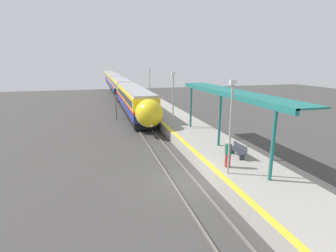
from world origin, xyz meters
name	(u,v)px	position (x,y,z in m)	size (l,w,h in m)	color
ground_plane	(184,183)	(0.00, 0.00, 0.00)	(120.00, 120.00, 0.00)	#423F3D
rail_left	(173,184)	(-0.72, 0.00, 0.07)	(0.08, 90.00, 0.15)	slate
rail_right	(195,181)	(0.72, 0.00, 0.07)	(0.08, 90.00, 0.15)	slate
train	(117,83)	(0.00, 50.33, 2.26)	(2.87, 81.72, 3.95)	black
platform_right	(240,170)	(3.86, 0.00, 0.47)	(4.61, 64.00, 0.94)	#9E998E
platform_bench	(238,150)	(4.30, 1.14, 1.41)	(0.44, 1.72, 0.89)	#2D333D
person_waiting	(228,153)	(2.70, -0.34, 1.83)	(0.36, 0.23, 1.72)	maroon
railway_signal	(116,101)	(-2.58, 19.93, 2.46)	(0.28, 0.28, 3.99)	#59595E
lamppost_near	(231,122)	(2.28, -1.20, 4.04)	(0.36, 0.20, 5.42)	#9E9EA3
lamppost_mid	(173,96)	(2.28, 10.30, 4.04)	(0.36, 0.20, 5.42)	#9E9EA3
lamppost_far	(150,86)	(2.28, 21.79, 4.04)	(0.36, 0.20, 5.42)	#9E9EA3
station_canopy	(228,95)	(4.65, 3.75, 4.90)	(2.02, 15.76, 4.27)	#1E6B66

